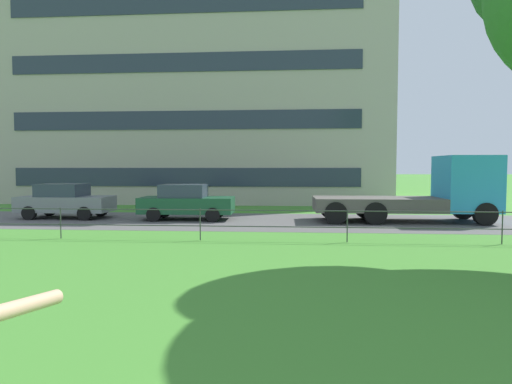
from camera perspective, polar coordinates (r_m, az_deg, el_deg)
street_strip at (r=18.41m, az=2.81°, el=-3.84°), size 80.00×6.14×0.01m
park_fence at (r=13.42m, az=2.20°, el=-3.60°), size 31.65×0.04×1.00m
car_grey_center at (r=21.30m, az=-23.63°, el=-1.05°), size 4.00×1.82×1.54m
car_dark_green_right at (r=19.17m, az=-9.08°, el=-1.27°), size 4.04×1.88×1.54m
flatbed_truck_far_right at (r=19.52m, az=21.71°, el=-0.09°), size 7.34×2.53×2.75m
apartment_building_background at (r=34.54m, az=-6.42°, el=13.86°), size 25.16×15.60×17.30m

